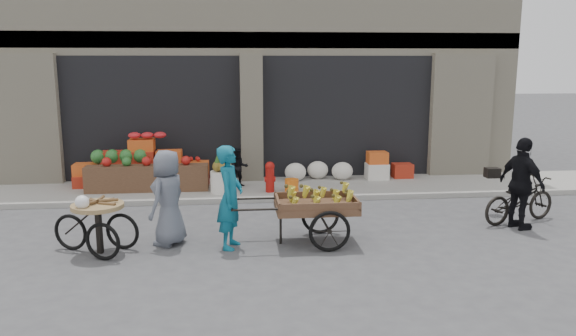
{
  "coord_description": "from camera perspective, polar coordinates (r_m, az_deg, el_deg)",
  "views": [
    {
      "loc": [
        -0.53,
        -9.05,
        3.15
      ],
      "look_at": [
        0.54,
        1.38,
        1.1
      ],
      "focal_mm": 35.0,
      "sensor_mm": 36.0,
      "label": 1
    }
  ],
  "objects": [
    {
      "name": "vendor_grey",
      "position": [
        9.76,
        -12.09,
        -2.97
      ],
      "size": [
        0.85,
        0.96,
        1.65
      ],
      "primitive_type": "imported",
      "rotation": [
        0.0,
        0.0,
        -2.07
      ],
      "color": "slate",
      "rests_on": "ground"
    },
    {
      "name": "pineapple_bin",
      "position": [
        12.95,
        -6.73,
        -1.41
      ],
      "size": [
        0.52,
        0.52,
        0.5
      ],
      "primitive_type": "cylinder",
      "color": "silver",
      "rests_on": "sidewalk"
    },
    {
      "name": "sidewalk",
      "position": [
        13.52,
        -3.49,
        -2.17
      ],
      "size": [
        18.0,
        2.2,
        0.12
      ],
      "primitive_type": "cube",
      "color": "gray",
      "rests_on": "ground"
    },
    {
      "name": "right_bay_goods",
      "position": [
        14.37,
        6.87,
        -0.02
      ],
      "size": [
        3.35,
        0.6,
        0.7
      ],
      "color": "silver",
      "rests_on": "sidewalk"
    },
    {
      "name": "fruit_display",
      "position": [
        13.79,
        -13.93,
        0.39
      ],
      "size": [
        3.1,
        1.12,
        1.24
      ],
      "color": "#A92917",
      "rests_on": "sidewalk"
    },
    {
      "name": "seated_person",
      "position": [
        13.49,
        -5.02,
        0.07
      ],
      "size": [
        0.51,
        0.43,
        0.93
      ],
      "primitive_type": "imported",
      "rotation": [
        0.0,
        0.0,
        0.17
      ],
      "color": "black",
      "rests_on": "sidewalk"
    },
    {
      "name": "bicycle",
      "position": [
        11.81,
        22.45,
        -3.0
      ],
      "size": [
        1.82,
        1.11,
        0.9
      ],
      "primitive_type": "imported",
      "rotation": [
        0.0,
        0.0,
        1.9
      ],
      "color": "black",
      "rests_on": "ground"
    },
    {
      "name": "vendor_woman",
      "position": [
        9.42,
        -5.91,
        -2.97
      ],
      "size": [
        0.57,
        0.73,
        1.75
      ],
      "primitive_type": "imported",
      "rotation": [
        0.0,
        0.0,
        1.31
      ],
      "color": "#10607A",
      "rests_on": "ground"
    },
    {
      "name": "tricycle_cart",
      "position": [
        9.68,
        -18.74,
        -5.02
      ],
      "size": [
        1.45,
        1.09,
        0.95
      ],
      "rotation": [
        0.0,
        0.0,
        -0.38
      ],
      "color": "#9E7F51",
      "rests_on": "ground"
    },
    {
      "name": "orange_bucket",
      "position": [
        12.95,
        0.38,
        -1.79
      ],
      "size": [
        0.32,
        0.32,
        0.3
      ],
      "primitive_type": "cylinder",
      "color": "orange",
      "rests_on": "sidewalk"
    },
    {
      "name": "banana_cart",
      "position": [
        9.65,
        2.57,
        -3.52
      ],
      "size": [
        2.37,
        1.05,
        0.99
      ],
      "rotation": [
        0.0,
        0.0,
        -0.0
      ],
      "color": "brown",
      "rests_on": "ground"
    },
    {
      "name": "ground",
      "position": [
        9.59,
        -2.42,
        -8.11
      ],
      "size": [
        80.0,
        80.0,
        0.0
      ],
      "primitive_type": "plane",
      "color": "#424244",
      "rests_on": "ground"
    },
    {
      "name": "building",
      "position": [
        17.09,
        -4.2,
        11.78
      ],
      "size": [
        14.0,
        6.45,
        7.0
      ],
      "color": "beige",
      "rests_on": "ground"
    },
    {
      "name": "cyclist",
      "position": [
        11.28,
        22.66,
        -1.48
      ],
      "size": [
        0.72,
        1.1,
        1.73
      ],
      "primitive_type": "imported",
      "rotation": [
        0.0,
        0.0,
        1.9
      ],
      "color": "black",
      "rests_on": "ground"
    },
    {
      "name": "fire_hydrant",
      "position": [
        12.9,
        -1.85,
        -0.78
      ],
      "size": [
        0.22,
        0.22,
        0.71
      ],
      "color": "#A5140F",
      "rests_on": "sidewalk"
    }
  ]
}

